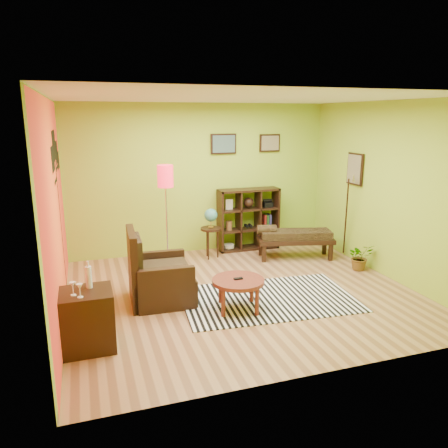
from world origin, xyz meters
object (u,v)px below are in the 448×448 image
object	(u,v)px
floor_lamp	(166,186)
potted_plant	(360,260)
armchair	(157,280)
coffee_table	(238,283)
bench	(293,237)
side_cabinet	(87,320)
globe_table	(211,221)
cube_shelf	(249,219)

from	to	relation	value
floor_lamp	potted_plant	world-z (taller)	floor_lamp
armchair	potted_plant	xyz separation A→B (m)	(3.51, 0.22, -0.14)
coffee_table	bench	world-z (taller)	bench
coffee_table	floor_lamp	size ratio (longest dim) A/B	0.39
side_cabinet	globe_table	xyz separation A→B (m)	(2.24, 2.68, 0.36)
armchair	globe_table	world-z (taller)	armchair
side_cabinet	floor_lamp	size ratio (longest dim) A/B	0.56
coffee_table	potted_plant	world-z (taller)	coffee_table
cube_shelf	armchair	bearing A→B (deg)	-137.75
bench	potted_plant	xyz separation A→B (m)	(0.79, -0.93, -0.23)
side_cabinet	potted_plant	size ratio (longest dim) A/B	2.17
potted_plant	globe_table	bearing A→B (deg)	147.63
floor_lamp	side_cabinet	bearing A→B (deg)	-120.57
floor_lamp	armchair	bearing A→B (deg)	-107.52
armchair	cube_shelf	distance (m)	2.92
globe_table	bench	size ratio (longest dim) A/B	0.64
side_cabinet	bench	size ratio (longest dim) A/B	0.68
side_cabinet	potted_plant	distance (m)	4.65
bench	potted_plant	size ratio (longest dim) A/B	3.18
armchair	bench	size ratio (longest dim) A/B	0.72
globe_table	potted_plant	xyz separation A→B (m)	(2.23, -1.41, -0.53)
coffee_table	globe_table	size ratio (longest dim) A/B	0.76
armchair	cube_shelf	size ratio (longest dim) A/B	0.88
armchair	floor_lamp	world-z (taller)	floor_lamp
floor_lamp	cube_shelf	world-z (taller)	floor_lamp
side_cabinet	globe_table	distance (m)	3.51
coffee_table	side_cabinet	world-z (taller)	side_cabinet
floor_lamp	coffee_table	bearing A→B (deg)	-72.42
cube_shelf	floor_lamp	bearing A→B (deg)	-158.24
globe_table	bench	world-z (taller)	globe_table
coffee_table	armchair	bearing A→B (deg)	147.83
coffee_table	floor_lamp	world-z (taller)	floor_lamp
bench	armchair	bearing A→B (deg)	-157.05
armchair	cube_shelf	world-z (taller)	cube_shelf
coffee_table	potted_plant	xyz separation A→B (m)	(2.52, 0.84, -0.19)
floor_lamp	bench	xyz separation A→B (m)	(2.32, -0.10, -1.04)
armchair	floor_lamp	bearing A→B (deg)	72.48
floor_lamp	bench	world-z (taller)	floor_lamp
cube_shelf	bench	size ratio (longest dim) A/B	0.82
armchair	floor_lamp	xyz separation A→B (m)	(0.40, 1.25, 1.13)
armchair	cube_shelf	xyz separation A→B (m)	(2.15, 1.95, 0.28)
potted_plant	side_cabinet	bearing A→B (deg)	-164.18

